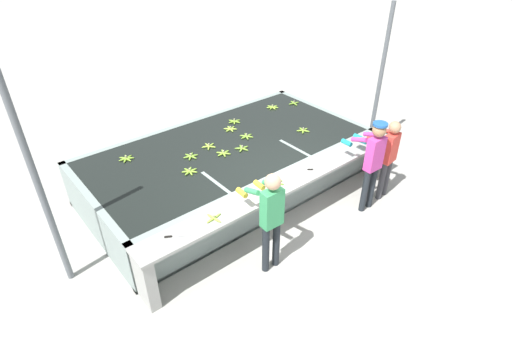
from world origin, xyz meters
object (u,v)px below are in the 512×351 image
at_px(banana_bunch_floating_4, 191,156).
at_px(knife_1, 173,236).
at_px(banana_bunch_floating_3, 230,129).
at_px(banana_bunch_floating_0, 209,146).
at_px(worker_0, 270,214).
at_px(support_post_right, 380,81).
at_px(banana_bunch_floating_6, 234,121).
at_px(banana_bunch_floating_8, 246,136).
at_px(worker_2, 387,153).
at_px(banana_bunch_floating_2, 272,107).
at_px(banana_bunch_floating_1, 223,153).
at_px(banana_bunch_floating_11, 126,159).
at_px(banana_bunch_floating_10, 303,130).
at_px(worker_1, 373,158).
at_px(banana_bunch_floating_7, 242,148).
at_px(support_post_left, 40,190).
at_px(banana_bunch_ledge_0, 214,218).
at_px(banana_bunch_floating_5, 190,171).
at_px(knife_0, 314,169).
at_px(banana_bunch_floating_9, 294,103).

distance_m(banana_bunch_floating_4, knife_1, 2.13).
distance_m(banana_bunch_floating_3, knife_1, 3.29).
xyz_separation_m(banana_bunch_floating_0, banana_bunch_floating_3, (0.74, 0.33, -0.00)).
distance_m(worker_0, support_post_right, 4.56).
relative_size(banana_bunch_floating_6, banana_bunch_floating_8, 1.00).
bearing_deg(banana_bunch_floating_4, banana_bunch_floating_0, 12.43).
xyz_separation_m(worker_0, support_post_right, (4.31, 1.36, 0.57)).
height_order(worker_2, banana_bunch_floating_2, worker_2).
xyz_separation_m(banana_bunch_floating_1, banana_bunch_floating_11, (-1.45, 0.96, -0.00)).
bearing_deg(banana_bunch_floating_10, banana_bunch_floating_11, 159.04).
relative_size(worker_1, banana_bunch_floating_1, 6.16).
relative_size(worker_0, banana_bunch_floating_11, 6.07).
bearing_deg(banana_bunch_floating_8, worker_0, -120.99).
bearing_deg(worker_1, banana_bunch_floating_8, 114.29).
distance_m(banana_bunch_floating_7, banana_bunch_floating_11, 2.10).
bearing_deg(banana_bunch_floating_2, support_post_left, -166.64).
bearing_deg(banana_bunch_floating_2, support_post_right, -44.07).
xyz_separation_m(worker_0, banana_bunch_floating_2, (2.67, 2.95, -0.10)).
xyz_separation_m(worker_1, banana_bunch_floating_11, (-3.20, 2.94, -0.14)).
bearing_deg(banana_bunch_floating_3, banana_bunch_ledge_0, -131.38).
relative_size(banana_bunch_floating_1, banana_bunch_floating_5, 1.01).
xyz_separation_m(banana_bunch_floating_2, banana_bunch_floating_4, (-2.60, -0.70, 0.00)).
relative_size(banana_bunch_floating_2, knife_0, 0.96).
height_order(banana_bunch_floating_10, banana_bunch_floating_11, same).
bearing_deg(worker_0, knife_1, 155.32).
relative_size(knife_0, knife_1, 0.93).
relative_size(banana_bunch_floating_6, banana_bunch_floating_9, 1.00).
xyz_separation_m(worker_1, banana_bunch_floating_4, (-2.26, 2.27, -0.14)).
height_order(banana_bunch_floating_9, support_post_right, support_post_right).
height_order(banana_bunch_floating_5, banana_bunch_floating_11, same).
height_order(worker_0, banana_bunch_floating_11, worker_0).
distance_m(worker_1, worker_2, 0.56).
xyz_separation_m(banana_bunch_floating_3, banana_bunch_floating_7, (-0.31, -0.79, 0.00)).
xyz_separation_m(banana_bunch_floating_7, banana_bunch_ledge_0, (-1.58, -1.36, 0.00)).
bearing_deg(banana_bunch_floating_11, banana_bunch_floating_7, -29.53).
distance_m(banana_bunch_floating_3, banana_bunch_floating_7, 0.85).
height_order(banana_bunch_floating_1, banana_bunch_floating_7, same).
bearing_deg(banana_bunch_floating_1, banana_bunch_floating_2, 25.34).
distance_m(banana_bunch_floating_3, banana_bunch_floating_8, 0.47).
height_order(banana_bunch_floating_0, support_post_right, support_post_right).
xyz_separation_m(banana_bunch_floating_1, banana_bunch_floating_9, (2.61, 0.84, 0.00)).
xyz_separation_m(banana_bunch_floating_8, support_post_right, (2.98, -0.85, 0.67)).
relative_size(banana_bunch_floating_7, knife_1, 0.88).
bearing_deg(banana_bunch_floating_9, knife_1, -153.44).
height_order(worker_1, banana_bunch_floating_10, worker_1).
bearing_deg(banana_bunch_floating_1, support_post_right, -9.24).
bearing_deg(banana_bunch_floating_1, banana_bunch_ledge_0, -130.03).
relative_size(banana_bunch_floating_5, knife_1, 0.89).
distance_m(banana_bunch_floating_4, banana_bunch_floating_6, 1.63).
bearing_deg(banana_bunch_floating_7, worker_1, -54.24).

